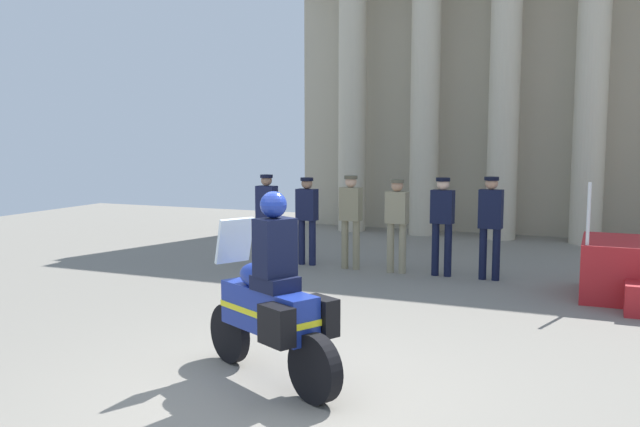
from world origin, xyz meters
The scene contains 9 objects.
ground_plane centered at (0.00, 0.00, 0.00)m, with size 28.00×28.00×0.00m, color gray.
colonnade_backdrop centered at (0.57, 11.36, 4.13)m, with size 10.83×1.55×8.12m.
officer_in_row_0 centered at (-3.14, 6.03, 1.00)m, with size 0.39×0.24×1.69m.
officer_in_row_1 centered at (-2.33, 6.09, 0.97)m, with size 0.39×0.24×1.65m.
officer_in_row_2 centered at (-1.44, 6.03, 1.01)m, with size 0.39×0.24×1.71m.
officer_in_row_3 centered at (-0.56, 6.00, 0.99)m, with size 0.39×0.24×1.66m.
officer_in_row_4 centered at (0.24, 6.05, 1.01)m, with size 0.39×0.24×1.71m.
officer_in_row_5 centered at (1.06, 6.04, 1.03)m, with size 0.39×0.24×1.75m.
motorcycle_with_rider centered at (-0.16, 0.32, 0.79)m, with size 1.90×1.16×1.90m.
Camera 1 is at (2.77, -5.47, 2.43)m, focal length 38.11 mm.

